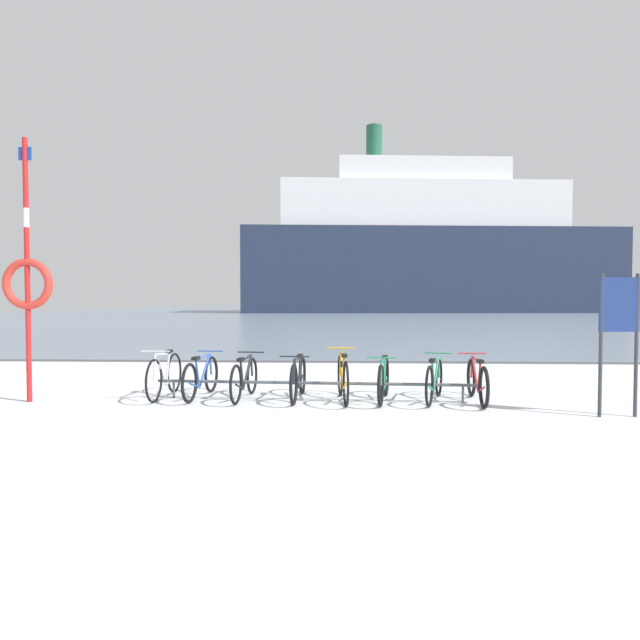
# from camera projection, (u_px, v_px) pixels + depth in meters

# --- Properties ---
(ground) EXTENTS (80.00, 132.00, 0.08)m
(ground) POSITION_uv_depth(u_px,v_px,m) (347.00, 316.00, 58.22)
(ground) COLOR silver
(bike_rack) EXTENTS (5.20, 0.31, 0.31)m
(bike_rack) POSITION_uv_depth(u_px,v_px,m) (315.00, 384.00, 8.91)
(bike_rack) COLOR #4C5156
(bike_rack) RESTS_ON ground
(bicycle_0) EXTENTS (0.46, 1.65, 0.82)m
(bicycle_0) POSITION_uv_depth(u_px,v_px,m) (165.00, 375.00, 9.17)
(bicycle_0) COLOR black
(bicycle_0) RESTS_ON ground
(bicycle_1) EXTENTS (0.46, 1.67, 0.74)m
(bicycle_1) POSITION_uv_depth(u_px,v_px,m) (201.00, 377.00, 9.16)
(bicycle_1) COLOR black
(bicycle_1) RESTS_ON ground
(bicycle_2) EXTENTS (0.46, 1.63, 0.74)m
(bicycle_2) POSITION_uv_depth(u_px,v_px,m) (245.00, 378.00, 9.03)
(bicycle_2) COLOR black
(bicycle_2) RESTS_ON ground
(bicycle_3) EXTENTS (0.46, 1.67, 0.75)m
(bicycle_3) POSITION_uv_depth(u_px,v_px,m) (298.00, 378.00, 8.99)
(bicycle_3) COLOR black
(bicycle_3) RESTS_ON ground
(bicycle_4) EXTENTS (0.46, 1.67, 0.82)m
(bicycle_4) POSITION_uv_depth(u_px,v_px,m) (343.00, 378.00, 8.84)
(bicycle_4) COLOR black
(bicycle_4) RESTS_ON ground
(bicycle_5) EXTENTS (0.46, 1.59, 0.75)m
(bicycle_5) POSITION_uv_depth(u_px,v_px,m) (384.00, 380.00, 8.83)
(bicycle_5) COLOR black
(bicycle_5) RESTS_ON ground
(bicycle_6) EXTENTS (0.62, 1.57, 0.75)m
(bicycle_6) POSITION_uv_depth(u_px,v_px,m) (434.00, 380.00, 8.81)
(bicycle_6) COLOR black
(bicycle_6) RESTS_ON ground
(bicycle_7) EXTENTS (0.46, 1.69, 0.74)m
(bicycle_7) POSITION_uv_depth(u_px,v_px,m) (477.00, 381.00, 8.74)
(bicycle_7) COLOR black
(bicycle_7) RESTS_ON ground
(info_sign) EXTENTS (0.55, 0.08, 1.98)m
(info_sign) POSITION_uv_depth(u_px,v_px,m) (619.00, 320.00, 7.61)
(info_sign) COLOR #33383D
(info_sign) RESTS_ON ground
(rescue_post) EXTENTS (0.81, 0.12, 4.15)m
(rescue_post) POSITION_uv_depth(u_px,v_px,m) (27.00, 278.00, 8.72)
(rescue_post) COLOR red
(rescue_post) RESTS_ON ground
(ferry_ship) EXTENTS (48.34, 15.38, 23.96)m
(ferry_ship) POSITION_uv_depth(u_px,v_px,m) (425.00, 250.00, 71.96)
(ferry_ship) COLOR #232D47
(ferry_ship) RESTS_ON ground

